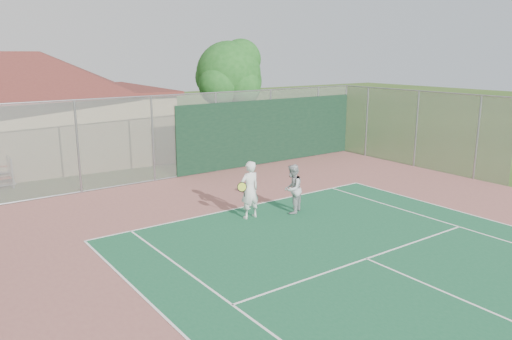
{
  "coord_description": "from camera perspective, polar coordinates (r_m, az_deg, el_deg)",
  "views": [
    {
      "loc": [
        -9.28,
        -1.61,
        5.16
      ],
      "look_at": [
        -0.28,
        10.86,
        1.55
      ],
      "focal_mm": 35.0,
      "sensor_mm": 36.0,
      "label": 1
    }
  ],
  "objects": [
    {
      "name": "tree",
      "position": [
        28.23,
        -2.95,
        10.66
      ],
      "size": [
        4.26,
        4.04,
        5.94
      ],
      "color": "#342013",
      "rests_on": "ground"
    },
    {
      "name": "back_fence",
      "position": [
        22.08,
        -4.29,
        4.09
      ],
      "size": [
        20.08,
        0.11,
        3.53
      ],
      "color": "gray",
      "rests_on": "ground"
    },
    {
      "name": "clubhouse",
      "position": [
        26.42,
        -26.25,
        7.54
      ],
      "size": [
        14.94,
        10.42,
        6.22
      ],
      "rotation": [
        0.0,
        0.0,
        -0.06
      ],
      "color": "tan",
      "rests_on": "ground"
    },
    {
      "name": "player_grey_back",
      "position": [
        16.35,
        4.18,
        -2.23
      ],
      "size": [
        1.0,
        0.94,
        1.63
      ],
      "rotation": [
        0.0,
        0.0,
        3.7
      ],
      "color": "#A8ABAD",
      "rests_on": "ground"
    },
    {
      "name": "side_fence_right",
      "position": [
        24.13,
        17.85,
        4.47
      ],
      "size": [
        0.08,
        9.0,
        3.5
      ],
      "color": "gray",
      "rests_on": "ground"
    },
    {
      "name": "player_white_front",
      "position": [
        15.77,
        -0.74,
        -2.34
      ],
      "size": [
        1.03,
        0.73,
        1.85
      ],
      "rotation": [
        0.0,
        0.0,
        3.16
      ],
      "color": "silver",
      "rests_on": "ground"
    }
  ]
}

